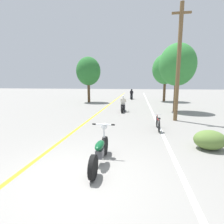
% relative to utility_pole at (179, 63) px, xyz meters
% --- Properties ---
extents(ground_plane, '(120.00, 120.00, 0.00)m').
position_rel_utility_pole_xyz_m(ground_plane, '(-3.77, -7.34, -3.58)').
color(ground_plane, gray).
extents(lane_stripe_center, '(0.14, 48.00, 0.01)m').
position_rel_utility_pole_xyz_m(lane_stripe_center, '(-5.47, 5.32, -3.57)').
color(lane_stripe_center, yellow).
rests_on(lane_stripe_center, ground).
extents(lane_stripe_edge, '(0.14, 48.00, 0.01)m').
position_rel_utility_pole_xyz_m(lane_stripe_edge, '(-1.19, 5.32, -3.57)').
color(lane_stripe_edge, white).
rests_on(lane_stripe_edge, ground).
extents(utility_pole, '(1.10, 0.24, 6.97)m').
position_rel_utility_pole_xyz_m(utility_pole, '(0.00, 0.00, 0.00)').
color(utility_pole, brown).
rests_on(utility_pole, ground).
extents(roadside_tree_right_near, '(2.92, 2.63, 5.48)m').
position_rel_utility_pole_xyz_m(roadside_tree_right_near, '(0.69, 3.67, 0.20)').
color(roadside_tree_right_near, '#513A23').
rests_on(roadside_tree_right_near, ground).
extents(roadside_tree_right_far, '(3.22, 2.89, 5.87)m').
position_rel_utility_pole_xyz_m(roadside_tree_right_far, '(0.90, 11.64, 0.43)').
color(roadside_tree_right_far, '#513A23').
rests_on(roadside_tree_right_far, ground).
extents(roadside_tree_left, '(2.90, 2.61, 5.38)m').
position_rel_utility_pole_xyz_m(roadside_tree_left, '(-8.32, 9.27, 0.11)').
color(roadside_tree_left, '#513A23').
rests_on(roadside_tree_left, ground).
extents(roadside_bush, '(1.10, 0.88, 0.70)m').
position_rel_utility_pole_xyz_m(roadside_bush, '(0.23, -4.89, -3.23)').
color(roadside_bush, '#5B7A38').
rests_on(roadside_bush, ground).
extents(motorcycle_foreground, '(0.72, 2.15, 1.10)m').
position_rel_utility_pole_xyz_m(motorcycle_foreground, '(-3.43, -6.63, -3.14)').
color(motorcycle_foreground, black).
rests_on(motorcycle_foreground, ground).
extents(motorcycle_rider_lead, '(0.50, 1.98, 1.33)m').
position_rel_utility_pole_xyz_m(motorcycle_rider_lead, '(-3.59, 2.90, -3.07)').
color(motorcycle_rider_lead, black).
rests_on(motorcycle_rider_lead, ground).
extents(motorcycle_rider_far, '(0.50, 2.02, 1.45)m').
position_rel_utility_pole_xyz_m(motorcycle_rider_far, '(-3.32, 14.01, -3.02)').
color(motorcycle_rider_far, black).
rests_on(motorcycle_rider_far, ground).
extents(bicycle_parked, '(0.44, 1.62, 0.71)m').
position_rel_utility_pole_xyz_m(bicycle_parked, '(-1.33, -2.42, -3.24)').
color(bicycle_parked, black).
rests_on(bicycle_parked, ground).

